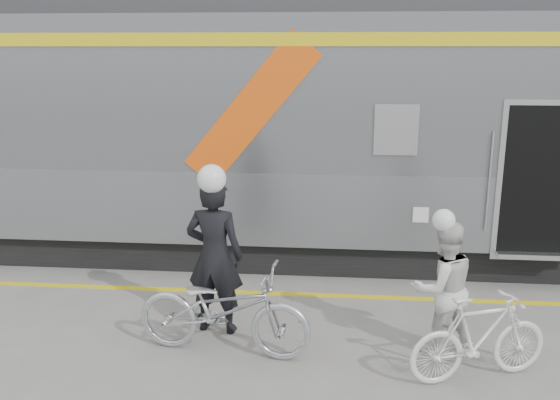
# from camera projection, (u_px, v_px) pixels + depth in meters

# --- Properties ---
(ground) EXTENTS (90.00, 90.00, 0.00)m
(ground) POSITION_uv_depth(u_px,v_px,m) (261.00, 376.00, 6.21)
(ground) COLOR slate
(ground) RESTS_ON ground
(train) EXTENTS (24.00, 3.17, 4.10)m
(train) POSITION_uv_depth(u_px,v_px,m) (375.00, 129.00, 9.62)
(train) COLOR black
(train) RESTS_ON ground
(safety_strip) EXTENTS (24.00, 0.12, 0.01)m
(safety_strip) POSITION_uv_depth(u_px,v_px,m) (280.00, 294.00, 8.28)
(safety_strip) COLOR yellow
(safety_strip) RESTS_ON ground
(man) EXTENTS (0.74, 0.54, 1.89)m
(man) POSITION_uv_depth(u_px,v_px,m) (215.00, 256.00, 7.01)
(man) COLOR black
(man) RESTS_ON ground
(bicycle_left) EXTENTS (2.06, 0.94, 1.04)m
(bicycle_left) POSITION_uv_depth(u_px,v_px,m) (224.00, 310.00, 6.57)
(bicycle_left) COLOR #B0B4B8
(bicycle_left) RESTS_ON ground
(woman) EXTENTS (0.89, 0.79, 1.53)m
(woman) POSITION_uv_depth(u_px,v_px,m) (442.00, 288.00, 6.53)
(woman) COLOR silver
(woman) RESTS_ON ground
(bicycle_right) EXTENTS (1.60, 0.92, 0.93)m
(bicycle_right) POSITION_uv_depth(u_px,v_px,m) (480.00, 338.00, 6.05)
(bicycle_right) COLOR silver
(bicycle_right) RESTS_ON ground
(helmet_man) EXTENTS (0.33, 0.33, 0.33)m
(helmet_man) POSITION_uv_depth(u_px,v_px,m) (212.00, 164.00, 6.73)
(helmet_man) COLOR white
(helmet_man) RESTS_ON man
(helmet_woman) EXTENTS (0.25, 0.25, 0.25)m
(helmet_woman) POSITION_uv_depth(u_px,v_px,m) (448.00, 211.00, 6.31)
(helmet_woman) COLOR white
(helmet_woman) RESTS_ON woman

